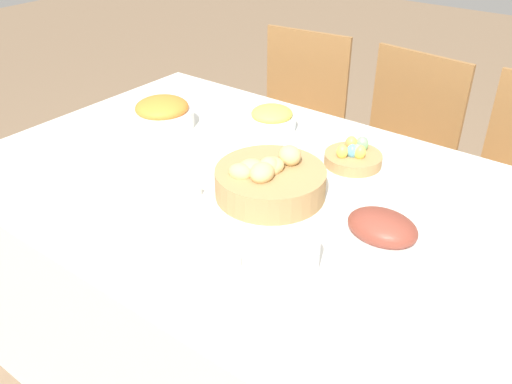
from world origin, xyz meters
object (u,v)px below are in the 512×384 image
(ham_platter, at_px, (382,229))
(butter_dish, at_px, (174,189))
(knife, at_px, (238,291))
(spoon, at_px, (248,296))
(chair_far_center, at_px, (396,157))
(bread_basket, at_px, (269,180))
(dinner_plate, at_px, (188,263))
(egg_basket, at_px, (353,156))
(chair_far_left, at_px, (293,126))
(pineapple_bowl, at_px, (272,119))
(fork, at_px, (144,241))
(drinking_cup, at_px, (303,253))
(carrot_bowl, at_px, (162,114))

(ham_platter, relative_size, butter_dish, 2.11)
(knife, relative_size, spoon, 1.00)
(knife, xyz_separation_m, butter_dish, (-0.40, 0.21, 0.01))
(chair_far_center, height_order, ham_platter, chair_far_center)
(bread_basket, xyz_separation_m, spoon, (0.21, -0.37, -0.05))
(chair_far_center, relative_size, dinner_plate, 3.67)
(egg_basket, height_order, butter_dish, egg_basket)
(chair_far_left, relative_size, butter_dish, 6.95)
(dinner_plate, bearing_deg, butter_dish, 139.94)
(egg_basket, relative_size, knife, 1.06)
(pineapple_bowl, xyz_separation_m, butter_dish, (0.04, -0.52, -0.02))
(spoon, bearing_deg, knife, 176.81)
(chair_far_center, relative_size, bread_basket, 2.95)
(chair_far_left, distance_m, pineapple_bowl, 0.72)
(chair_far_left, distance_m, spoon, 1.53)
(dinner_plate, distance_m, spoon, 0.18)
(fork, distance_m, knife, 0.30)
(chair_far_left, xyz_separation_m, fork, (0.42, -1.31, 0.28))
(spoon, bearing_deg, ham_platter, 67.61)
(knife, bearing_deg, drinking_cup, 69.04)
(ham_platter, bearing_deg, knife, -113.20)
(fork, bearing_deg, drinking_cup, 25.92)
(chair_far_center, height_order, fork, chair_far_center)
(butter_dish, bearing_deg, egg_basket, 55.84)
(chair_far_center, height_order, bread_basket, chair_far_center)
(egg_basket, bearing_deg, chair_far_left, 135.12)
(egg_basket, height_order, drinking_cup, drinking_cup)
(ham_platter, bearing_deg, carrot_bowl, 171.30)
(chair_far_center, bearing_deg, carrot_bowl, -118.61)
(knife, distance_m, spoon, 0.03)
(fork, distance_m, spoon, 0.33)
(knife, bearing_deg, carrot_bowl, 148.88)
(carrot_bowl, bearing_deg, chair_far_left, 87.59)
(pineapple_bowl, xyz_separation_m, knife, (0.43, -0.73, -0.04))
(chair_far_left, distance_m, ham_platter, 1.32)
(ham_platter, xyz_separation_m, carrot_bowl, (-0.91, 0.14, 0.02))
(carrot_bowl, relative_size, dinner_plate, 0.88)
(egg_basket, distance_m, knife, 0.68)
(chair_far_center, distance_m, chair_far_left, 0.53)
(fork, bearing_deg, pineapple_bowl, 103.66)
(pineapple_bowl, bearing_deg, dinner_plate, -68.67)
(egg_basket, height_order, knife, egg_basket)
(bread_basket, relative_size, drinking_cup, 3.54)
(pineapple_bowl, bearing_deg, spoon, -57.49)
(chair_far_center, bearing_deg, butter_dish, -93.96)
(chair_far_center, bearing_deg, knife, -74.99)
(chair_far_left, height_order, carrot_bowl, chair_far_left)
(pineapple_bowl, xyz_separation_m, fork, (0.13, -0.73, -0.04))
(bread_basket, bearing_deg, pineapple_bowl, 124.86)
(chair_far_center, bearing_deg, drinking_cup, -70.58)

